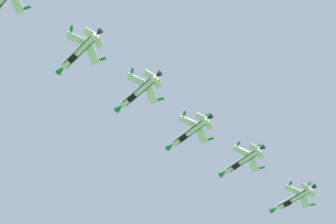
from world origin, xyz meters
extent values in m
cube|color=#2D3338|center=(-52.61, 44.34, 98.82)|extent=(9.33, 6.62, 0.91)
cube|color=silver|center=(-49.79, 45.60, 98.20)|extent=(2.18, 4.10, 1.75)
cube|color=#197A38|center=(-47.81, 46.66, 97.42)|extent=(1.64, 0.72, 0.43)
cylinder|color=silver|center=(-42.61, 61.53, 99.77)|extent=(11.07, 7.82, 1.70)
cube|color=#2D3338|center=(-42.69, 61.40, 99.33)|extent=(9.33, 6.63, 0.86)
cone|color=#197A38|center=(-48.66, 65.34, 99.77)|extent=(2.86, 2.60, 1.56)
cone|color=black|center=(-36.89, 57.94, 99.77)|extent=(2.08, 2.00, 1.36)
ellipsoid|color=#192333|center=(-44.73, 63.11, 100.37)|extent=(3.46, 2.89, 1.40)
cube|color=black|center=(-44.58, 62.46, 99.01)|extent=(2.56, 2.28, 1.16)
cube|color=silver|center=(-42.48, 58.51, 100.55)|extent=(4.44, 3.65, 1.58)
cube|color=#197A38|center=(-42.59, 56.24, 101.24)|extent=(1.32, 1.69, 0.41)
cube|color=silver|center=(-39.86, 62.68, 98.83)|extent=(2.19, 4.16, 1.58)
cube|color=#197A38|center=(-37.86, 63.76, 98.13)|extent=(1.64, 0.72, 0.41)
cube|color=silver|center=(-39.06, 57.60, 100.27)|extent=(2.72, 2.63, 0.88)
cube|color=silver|center=(-37.52, 60.04, 99.26)|extent=(2.05, 2.40, 0.88)
cube|color=#197A38|center=(-38.23, 59.48, 101.48)|extent=(2.76, 2.27, 2.52)
cylinder|color=silver|center=(-33.30, 75.81, 98.98)|extent=(11.07, 7.82, 1.70)
cube|color=#2D3338|center=(-33.39, 75.67, 98.54)|extent=(9.33, 6.63, 0.87)
cone|color=#197A38|center=(-39.35, 79.61, 98.98)|extent=(2.86, 2.60, 1.56)
cone|color=black|center=(-27.59, 72.22, 98.98)|extent=(2.08, 2.00, 1.36)
ellipsoid|color=#192333|center=(-35.42, 77.40, 99.57)|extent=(3.46, 2.90, 1.41)
cube|color=black|center=(-35.28, 76.73, 98.22)|extent=(2.57, 2.29, 1.17)
cube|color=silver|center=(-33.17, 72.80, 99.79)|extent=(4.43, 3.65, 1.63)
cube|color=#197A38|center=(-33.27, 70.53, 100.51)|extent=(1.32, 1.69, 0.42)
cube|color=silver|center=(-30.56, 76.95, 98.00)|extent=(2.19, 4.14, 1.63)
cube|color=#197A38|center=(-28.56, 78.03, 97.28)|extent=(1.64, 0.72, 0.42)
cube|color=silver|center=(-29.74, 71.88, 99.50)|extent=(2.72, 2.62, 0.90)
cube|color=silver|center=(-28.22, 74.31, 98.45)|extent=(2.05, 2.39, 0.90)
cube|color=#197A38|center=(-28.91, 73.78, 100.68)|extent=(2.77, 2.30, 2.51)
cylinder|color=silver|center=(-24.81, 91.52, 98.14)|extent=(11.07, 7.82, 1.70)
cube|color=#2D3338|center=(-24.89, 91.39, 97.69)|extent=(9.33, 6.63, 0.84)
cone|color=#197A38|center=(-30.87, 95.32, 98.14)|extent=(2.86, 2.60, 1.56)
cone|color=black|center=(-19.10, 87.93, 98.14)|extent=(2.08, 2.00, 1.36)
ellipsoid|color=#192333|center=(-26.94, 93.09, 98.74)|extent=(3.45, 2.88, 1.39)
cube|color=black|center=(-26.78, 92.45, 97.37)|extent=(2.56, 2.28, 1.15)
cube|color=silver|center=(-24.69, 88.49, 98.89)|extent=(4.45, 3.66, 1.53)
cube|color=#197A38|center=(-24.80, 86.21, 99.56)|extent=(1.32, 1.69, 0.41)
cube|color=silver|center=(-22.06, 92.68, 97.23)|extent=(2.19, 4.17, 1.53)
cube|color=#197A38|center=(-20.05, 93.77, 96.56)|extent=(1.64, 0.72, 0.41)
cube|color=silver|center=(-21.26, 87.58, 98.62)|extent=(2.73, 2.63, 0.85)
cube|color=silver|center=(-19.73, 90.03, 97.65)|extent=(2.05, 2.40, 0.85)
cube|color=#197A38|center=(-20.44, 89.45, 99.85)|extent=(2.74, 2.24, 2.53)
cylinder|color=silver|center=(-14.29, 108.90, 100.71)|extent=(11.07, 7.82, 1.70)
cube|color=#2D3338|center=(-14.38, 108.76, 100.28)|extent=(9.33, 6.63, 0.90)
cone|color=#197A38|center=(-20.35, 112.70, 100.71)|extent=(2.86, 2.60, 1.56)
cone|color=black|center=(-8.58, 105.31, 100.71)|extent=(2.08, 2.00, 1.36)
ellipsoid|color=#192333|center=(-16.40, 110.50, 101.31)|extent=(3.47, 2.91, 1.42)
cube|color=black|center=(-16.28, 109.80, 99.96)|extent=(2.57, 2.30, 1.18)
cube|color=silver|center=(-14.15, 105.90, 101.59)|extent=(4.40, 3.63, 1.71)
cube|color=#197A38|center=(-14.24, 103.65, 102.35)|extent=(1.32, 1.69, 0.43)
cube|color=silver|center=(-11.56, 110.02, 99.69)|extent=(2.18, 4.11, 1.71)
cube|color=#197A38|center=(-9.57, 111.08, 98.92)|extent=(1.64, 0.72, 0.43)
cube|color=silver|center=(-10.73, 104.98, 101.27)|extent=(2.70, 2.61, 0.95)
cube|color=silver|center=(-9.22, 107.39, 100.16)|extent=(2.04, 2.37, 0.95)
cube|color=#197A38|center=(-9.88, 106.90, 102.40)|extent=(2.80, 2.34, 2.49)
cylinder|color=silver|center=(-2.82, 125.36, 97.72)|extent=(11.07, 7.82, 1.70)
cube|color=#2D3338|center=(-2.90, 125.24, 97.28)|extent=(9.33, 6.63, 0.83)
cone|color=#197A38|center=(-8.87, 129.17, 97.72)|extent=(2.86, 2.60, 1.56)
cone|color=black|center=(2.90, 121.77, 97.72)|extent=(2.08, 2.00, 1.36)
ellipsoid|color=#192333|center=(-4.95, 126.94, 98.33)|extent=(3.45, 2.88, 1.39)
cube|color=black|center=(-4.78, 126.30, 96.96)|extent=(2.56, 2.28, 1.14)
cube|color=silver|center=(-2.70, 122.33, 98.45)|extent=(4.46, 3.67, 1.49)
cube|color=#197A38|center=(-2.82, 120.04, 99.10)|extent=(1.32, 1.69, 0.40)
cube|color=silver|center=(-0.06, 126.53, 96.84)|extent=(2.19, 4.18, 1.49)
cube|color=#197A38|center=(1.95, 127.63, 96.19)|extent=(1.64, 0.72, 0.40)
cube|color=silver|center=(0.73, 121.42, 98.20)|extent=(2.73, 2.63, 0.83)
cube|color=silver|center=(2.27, 123.88, 97.25)|extent=(2.05, 2.41, 0.83)
cube|color=#197A38|center=(1.54, 123.29, 99.45)|extent=(2.73, 2.23, 2.53)
camera|label=1|loc=(-3.40, -6.78, 1.75)|focal=59.45mm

